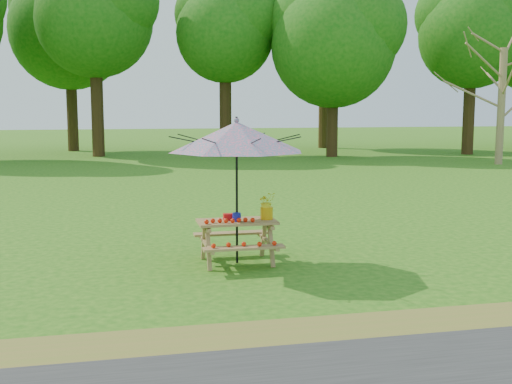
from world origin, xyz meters
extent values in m
plane|color=#216012|center=(0.00, 0.00, 0.00)|extent=(120.00, 120.00, 0.00)
cylinder|color=#90724E|center=(10.78, 14.81, 2.38)|extent=(0.34, 0.34, 4.77)
cube|color=olive|center=(-3.06, 0.50, 0.65)|extent=(1.20, 0.62, 0.04)
cube|color=olive|center=(-3.06, -0.05, 0.36)|extent=(1.20, 0.22, 0.04)
cube|color=olive|center=(-3.06, 1.05, 0.36)|extent=(1.20, 0.22, 0.04)
cylinder|color=black|center=(-3.06, 0.50, 1.12)|extent=(0.04, 0.04, 2.25)
cone|color=teal|center=(-3.06, 0.50, 1.95)|extent=(2.35, 2.35, 0.45)
sphere|color=teal|center=(-3.06, 0.50, 2.20)|extent=(0.08, 0.08, 0.08)
cube|color=red|center=(-3.18, 0.55, 0.72)|extent=(0.14, 0.12, 0.10)
cylinder|color=#141CA9|center=(-3.08, 0.42, 0.74)|extent=(0.13, 0.13, 0.13)
cube|color=beige|center=(-3.12, 0.71, 0.71)|extent=(0.13, 0.13, 0.07)
cylinder|color=#D79B0B|center=(-2.59, 0.50, 0.77)|extent=(0.19, 0.19, 0.19)
imported|color=yellow|center=(-2.59, 0.50, 0.95)|extent=(0.30, 0.27, 0.29)
camera|label=1|loc=(-4.86, -9.01, 2.41)|focal=45.00mm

